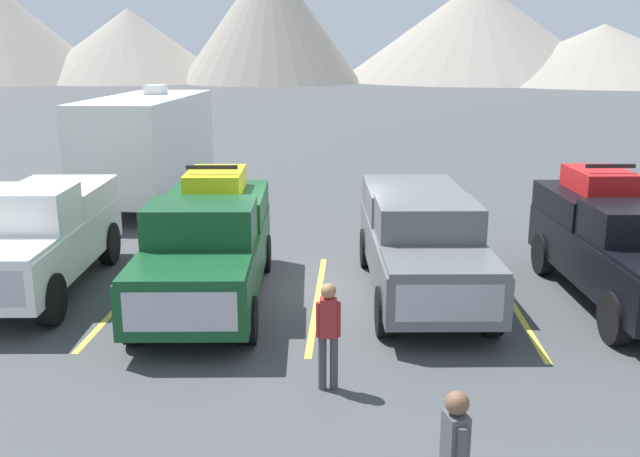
% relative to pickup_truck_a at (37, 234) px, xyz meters
% --- Properties ---
extents(ground_plane, '(240.00, 240.00, 0.00)m').
position_rel_pickup_truck_a_xyz_m(ground_plane, '(5.73, 0.52, -1.15)').
color(ground_plane, '#3F4244').
extents(pickup_truck_a, '(2.42, 5.61, 2.23)m').
position_rel_pickup_truck_a_xyz_m(pickup_truck_a, '(0.00, 0.00, 0.00)').
color(pickup_truck_a, white).
rests_on(pickup_truck_a, ground).
extents(pickup_truck_b, '(2.49, 5.95, 2.53)m').
position_rel_pickup_truck_a_xyz_m(pickup_truck_b, '(3.60, -0.40, 0.00)').
color(pickup_truck_b, '#144723').
rests_on(pickup_truck_b, ground).
extents(pickup_truck_c, '(2.44, 5.98, 2.03)m').
position_rel_pickup_truck_a_xyz_m(pickup_truck_c, '(7.77, 0.16, -0.04)').
color(pickup_truck_c, '#595B60').
rests_on(pickup_truck_c, ground).
extents(pickup_truck_d, '(2.39, 5.69, 2.57)m').
position_rel_pickup_truck_a_xyz_m(pickup_truck_d, '(11.60, -0.06, 0.02)').
color(pickup_truck_d, black).
rests_on(pickup_truck_d, ground).
extents(lot_stripe_b, '(0.12, 5.50, 0.01)m').
position_rel_pickup_truck_a_xyz_m(lot_stripe_b, '(1.92, -0.41, -1.15)').
color(lot_stripe_b, gold).
rests_on(lot_stripe_b, ground).
extents(lot_stripe_c, '(0.12, 5.50, 0.01)m').
position_rel_pickup_truck_a_xyz_m(lot_stripe_c, '(5.73, -0.41, -1.15)').
color(lot_stripe_c, gold).
rests_on(lot_stripe_c, ground).
extents(lot_stripe_d, '(0.12, 5.50, 0.01)m').
position_rel_pickup_truck_a_xyz_m(lot_stripe_d, '(9.54, -0.41, -1.15)').
color(lot_stripe_d, gold).
rests_on(lot_stripe_d, ground).
extents(camper_trailer_a, '(2.64, 8.42, 3.66)m').
position_rel_pickup_truck_a_xyz_m(camper_trailer_a, '(-0.09, 8.33, 0.78)').
color(camper_trailer_a, white).
rests_on(camper_trailer_a, ground).
extents(person_a, '(0.36, 0.22, 1.62)m').
position_rel_pickup_truck_a_xyz_m(person_a, '(6.10, -4.15, -0.22)').
color(person_a, '#3F3F42').
rests_on(person_a, ground).
extents(mountain_ridge, '(147.18, 46.70, 17.63)m').
position_rel_pickup_truck_a_xyz_m(mountain_ridge, '(9.76, 92.51, 5.21)').
color(mountain_ridge, gray).
rests_on(mountain_ridge, ground).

